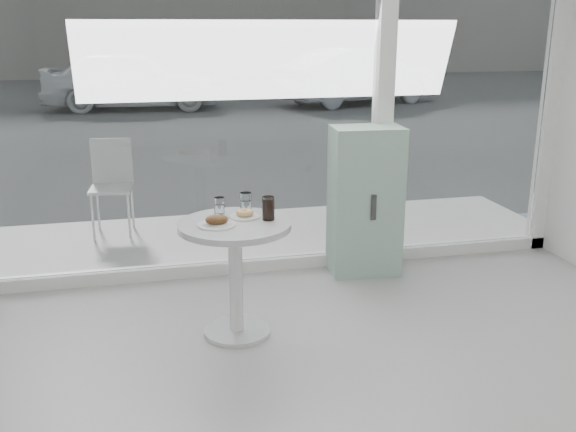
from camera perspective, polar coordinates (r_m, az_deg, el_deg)
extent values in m
cube|color=white|center=(5.40, -1.10, -4.16)|extent=(5.00, 0.12, 0.10)
cube|color=white|center=(6.07, 22.43, 11.00)|extent=(0.12, 0.12, 3.00)
cube|color=white|center=(5.33, 8.51, 11.44)|extent=(0.14, 0.14, 3.00)
cube|color=white|center=(4.98, -10.08, 9.85)|extent=(3.21, 0.02, 2.60)
cube|color=white|center=(5.67, 15.89, 10.28)|extent=(1.41, 0.02, 2.60)
cylinder|color=silver|center=(4.34, -4.54, -10.15)|extent=(0.44, 0.44, 0.03)
cylinder|color=silver|center=(4.19, -4.65, -5.81)|extent=(0.09, 0.09, 0.70)
cylinder|color=silver|center=(4.06, -4.77, -0.84)|extent=(0.72, 0.72, 0.04)
cube|color=silver|center=(6.15, -2.67, -1.80)|extent=(5.60, 1.60, 0.05)
cube|color=#383838|center=(18.07, -9.98, 10.12)|extent=(40.00, 24.00, 0.00)
cube|color=#86AB95|center=(5.21, 6.87, 1.33)|extent=(0.58, 0.41, 1.20)
cube|color=#333333|center=(5.04, 7.62, 0.76)|extent=(0.04, 0.02, 0.20)
cylinder|color=silver|center=(6.17, -16.97, -0.10)|extent=(0.02, 0.02, 0.43)
cylinder|color=silver|center=(6.13, -13.96, 0.01)|extent=(0.02, 0.02, 0.43)
cylinder|color=silver|center=(6.48, -16.53, 0.72)|extent=(0.02, 0.02, 0.43)
cylinder|color=silver|center=(6.44, -13.66, 0.84)|extent=(0.02, 0.02, 0.43)
cube|color=silver|center=(6.25, -15.43, 2.37)|extent=(0.42, 0.42, 0.03)
cube|color=silver|center=(6.37, -15.38, 4.78)|extent=(0.38, 0.06, 0.43)
imported|color=silver|center=(16.18, -13.68, 11.70)|extent=(4.29, 2.02, 1.42)
imported|color=#B4B6BC|center=(16.94, 6.26, 12.24)|extent=(4.52, 2.74, 1.41)
cylinder|color=silver|center=(4.00, -6.34, -0.78)|extent=(0.24, 0.24, 0.01)
cube|color=silver|center=(3.99, -6.04, -0.67)|extent=(0.15, 0.15, 0.00)
ellipsoid|color=#3D2210|center=(3.99, -6.35, -0.31)|extent=(0.14, 0.12, 0.06)
ellipsoid|color=#3D2210|center=(4.01, -5.89, -0.27)|extent=(0.07, 0.07, 0.04)
cylinder|color=silver|center=(4.15, -3.86, -0.06)|extent=(0.19, 0.19, 0.01)
torus|color=tan|center=(4.14, -3.86, 0.29)|extent=(0.11, 0.11, 0.04)
cylinder|color=white|center=(4.24, -6.12, 0.93)|extent=(0.07, 0.07, 0.11)
cylinder|color=white|center=(4.25, -6.11, 0.63)|extent=(0.06, 0.06, 0.06)
cylinder|color=white|center=(4.28, -3.77, 1.26)|extent=(0.08, 0.08, 0.13)
cylinder|color=white|center=(4.29, -3.76, 0.92)|extent=(0.07, 0.07, 0.07)
cylinder|color=white|center=(4.08, -1.76, 0.69)|extent=(0.08, 0.08, 0.15)
cylinder|color=black|center=(4.08, -1.76, 0.60)|extent=(0.07, 0.07, 0.14)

